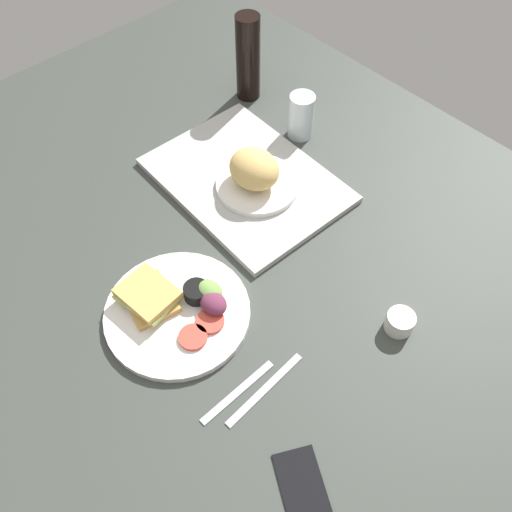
{
  "coord_description": "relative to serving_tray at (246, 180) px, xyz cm",
  "views": [
    {
      "loc": [
        51.63,
        -42.84,
        95.48
      ],
      "look_at": [
        2.0,
        3.0,
        4.0
      ],
      "focal_mm": 38.48,
      "sensor_mm": 36.0,
      "label": 1
    }
  ],
  "objects": [
    {
      "name": "soda_bottle",
      "position": [
        -24.35,
        22.92,
        10.77
      ],
      "size": [
        6.4,
        6.4,
        23.14
      ],
      "primitive_type": "cylinder",
      "color": "black",
      "rests_on": "ground_plane"
    },
    {
      "name": "knife",
      "position": [
        41.34,
        -32.73,
        -0.55
      ],
      "size": [
        2.32,
        19.05,
        0.5
      ],
      "primitive_type": "cube",
      "rotation": [
        0.0,
        0.0,
        1.62
      ],
      "color": "#B7B7BC",
      "rests_on": "ground_plane"
    },
    {
      "name": "bread_plate_near",
      "position": [
        3.57,
        -0.28,
        4.79
      ],
      "size": [
        19.43,
        19.43,
        9.77
      ],
      "color": "white",
      "rests_on": "serving_tray"
    },
    {
      "name": "ground_plane",
      "position": [
        17.99,
        -18.22,
        -2.3
      ],
      "size": [
        190.0,
        150.0,
        3.0
      ],
      "primitive_type": "cube",
      "color": "#383D38"
    },
    {
      "name": "cell_phone",
      "position": [
        58.79,
        -40.3,
        -0.4
      ],
      "size": [
        16.09,
        13.19,
        0.8
      ],
      "primitive_type": "cube",
      "rotation": [
        0.0,
        0.0,
        -0.5
      ],
      "color": "black",
      "rests_on": "ground_plane"
    },
    {
      "name": "serving_tray",
      "position": [
        0.0,
        0.0,
        0.0
      ],
      "size": [
        46.16,
        34.59,
        1.6
      ],
      "primitive_type": "cube",
      "rotation": [
        0.0,
        0.0,
        -0.04
      ],
      "color": "#B2B2AD",
      "rests_on": "ground_plane"
    },
    {
      "name": "drinking_glass",
      "position": [
        -3.39,
        21.8,
        5.08
      ],
      "size": [
        6.43,
        6.43,
        11.76
      ],
      "primitive_type": "cylinder",
      "color": "silver",
      "rests_on": "ground_plane"
    },
    {
      "name": "fork",
      "position": [
        38.34,
        -36.73,
        -0.55
      ],
      "size": [
        1.42,
        17.0,
        0.5
      ],
      "primitive_type": "cube",
      "rotation": [
        0.0,
        0.0,
        1.57
      ],
      "color": "#B7B7BC",
      "rests_on": "ground_plane"
    },
    {
      "name": "espresso_cup",
      "position": [
        49.69,
        -4.49,
        1.2
      ],
      "size": [
        5.6,
        5.6,
        4.0
      ],
      "primitive_type": "cylinder",
      "color": "silver",
      "rests_on": "ground_plane"
    },
    {
      "name": "plate_with_salad",
      "position": [
        17.68,
        -34.32,
        0.88
      ],
      "size": [
        29.13,
        29.13,
        5.4
      ],
      "color": "white",
      "rests_on": "ground_plane"
    }
  ]
}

